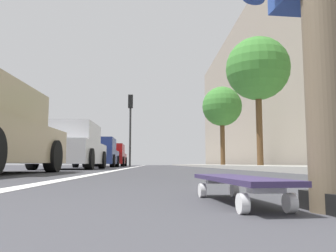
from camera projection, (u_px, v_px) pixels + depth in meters
The scene contains 11 objects.
ground_plane at pixel (165, 170), 10.35m from camera, with size 80.00×80.00×0.00m, color #38383D.
lane_stripe_white at pixel (136, 167), 20.22m from camera, with size 52.00×0.16×0.01m, color silver.
sidewalk_curb at pixel (230, 166), 18.46m from camera, with size 52.00×3.20×0.12m, color #9E9B93.
building_facade at pixel (259, 82), 23.16m from camera, with size 40.00×1.20×11.21m, color gray.
skateboard at pixel (237, 182), 1.49m from camera, with size 0.85×0.27×0.11m.
parked_car_mid at pixel (71, 147), 11.33m from camera, with size 4.21×1.85×1.47m.
parked_car_far at pixel (98, 153), 17.66m from camera, with size 4.12×2.00×1.47m.
parked_car_end at pixel (112, 156), 23.34m from camera, with size 4.30×1.92×1.48m.
traffic_light at pixel (130, 117), 20.96m from camera, with size 0.33×0.28×4.33m.
street_tree_mid at pixel (258, 69), 12.30m from camera, with size 2.24×2.24×4.65m.
street_tree_far at pixel (222, 107), 18.62m from camera, with size 2.11×2.11×4.30m.
Camera 1 is at (-0.42, 0.37, 0.17)m, focal length 37.21 mm.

